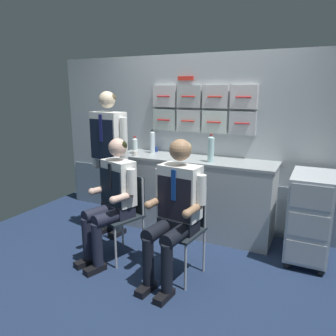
# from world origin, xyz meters

# --- Properties ---
(ground) EXTENTS (4.80, 4.80, 0.04)m
(ground) POSITION_xyz_m (0.00, 0.00, -0.02)
(ground) COLOR #1E2D4C
(galley_bulkhead) EXTENTS (4.20, 0.14, 2.15)m
(galley_bulkhead) POSITION_xyz_m (0.00, 1.37, 1.06)
(galley_bulkhead) COLOR #ADB5BC
(galley_bulkhead) RESTS_ON ground
(galley_counter) EXTENTS (1.96, 0.53, 0.93)m
(galley_counter) POSITION_xyz_m (-0.00, 1.09, 0.46)
(galley_counter) COLOR #AAB1B3
(galley_counter) RESTS_ON ground
(service_trolley) EXTENTS (0.40, 0.65, 0.92)m
(service_trolley) POSITION_xyz_m (1.33, 0.93, 0.49)
(service_trolley) COLOR black
(service_trolley) RESTS_ON ground
(folding_chair_left) EXTENTS (0.51, 0.51, 0.86)m
(folding_chair_left) POSITION_xyz_m (-0.42, 0.23, 0.53)
(folding_chair_left) COLOR #A8AAAF
(folding_chair_left) RESTS_ON ground
(crew_member_left) EXTENTS (0.52, 0.66, 1.26)m
(crew_member_left) POSITION_xyz_m (-0.47, 0.08, 0.69)
(crew_member_left) COLOR black
(crew_member_left) RESTS_ON ground
(folding_chair_right) EXTENTS (0.44, 0.45, 0.86)m
(folding_chair_right) POSITION_xyz_m (0.27, 0.18, 0.53)
(folding_chair_right) COLOR #A8AAAF
(folding_chair_right) RESTS_ON ground
(crew_member_right) EXTENTS (0.51, 0.66, 1.31)m
(crew_member_right) POSITION_xyz_m (0.25, 0.02, 0.73)
(crew_member_right) COLOR black
(crew_member_right) RESTS_ON ground
(crew_member_standing) EXTENTS (0.54, 0.30, 1.71)m
(crew_member_standing) POSITION_xyz_m (-0.85, 0.58, 1.02)
(crew_member_standing) COLOR black
(crew_member_standing) RESTS_ON ground
(water_bottle_blue_cap) EXTENTS (0.07, 0.07, 0.30)m
(water_bottle_blue_cap) POSITION_xyz_m (-0.60, 1.16, 1.07)
(water_bottle_blue_cap) COLOR silver
(water_bottle_blue_cap) RESTS_ON galley_counter
(sparkling_bottle_green) EXTENTS (0.07, 0.07, 0.32)m
(sparkling_bottle_green) POSITION_xyz_m (0.25, 0.98, 1.08)
(sparkling_bottle_green) COLOR silver
(sparkling_bottle_green) RESTS_ON galley_counter
(water_bottle_short) EXTENTS (0.07, 0.07, 0.22)m
(water_bottle_short) POSITION_xyz_m (-0.78, 1.03, 1.03)
(water_bottle_short) COLOR silver
(water_bottle_short) RESTS_ON galley_counter
(espresso_cup_small) EXTENTS (0.07, 0.07, 0.06)m
(espresso_cup_small) POSITION_xyz_m (-0.21, 1.21, 0.96)
(espresso_cup_small) COLOR silver
(espresso_cup_small) RESTS_ON galley_counter
(paper_cup_tan) EXTENTS (0.07, 0.07, 0.06)m
(paper_cup_tan) POSITION_xyz_m (-0.71, 0.92, 0.96)
(paper_cup_tan) COLOR silver
(paper_cup_tan) RESTS_ON galley_counter
(paper_cup_blue) EXTENTS (0.07, 0.07, 0.07)m
(paper_cup_blue) POSITION_xyz_m (-0.61, 1.26, 0.96)
(paper_cup_blue) COLOR navy
(paper_cup_blue) RESTS_ON galley_counter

